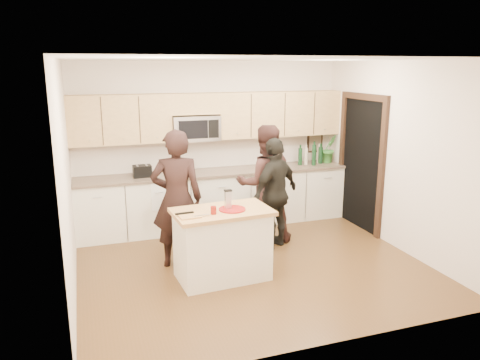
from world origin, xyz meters
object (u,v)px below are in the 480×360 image
object	(u,v)px
island	(222,244)
toaster	(142,171)
woman_center	(265,184)
woman_right	(275,193)
woman_left	(177,199)

from	to	relation	value
island	toaster	bearing A→B (deg)	106.66
woman_center	toaster	bearing A→B (deg)	-17.52
toaster	woman_right	xyz separation A→B (m)	(1.76, -1.15, -0.21)
toaster	woman_right	distance (m)	2.11
toaster	woman_center	distance (m)	1.92
island	woman_left	distance (m)	0.87
woman_left	woman_right	size ratio (longest dim) A/B	1.13
woman_left	woman_right	distance (m)	1.50
island	woman_center	xyz separation A→B (m)	(0.99, 1.06, 0.44)
woman_left	woman_center	xyz separation A→B (m)	(1.43, 0.48, -0.03)
woman_right	toaster	bearing A→B (deg)	-64.13
island	woman_left	size ratio (longest dim) A/B	0.67
toaster	woman_right	size ratio (longest dim) A/B	0.17
toaster	island	bearing A→B (deg)	-69.69
island	woman_right	world-z (taller)	woman_right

